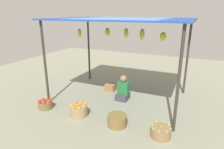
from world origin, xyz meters
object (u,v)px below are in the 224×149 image
Objects in this scene: vendor_person at (123,90)px; basket_oranges at (79,110)px; basket_limes at (161,132)px; basket_red_tomatoes at (45,105)px; basket_green_chilies at (117,120)px; wooden_crate_near_vendor at (111,87)px.

basket_oranges is at bearing -114.73° from vendor_person.
basket_oranges is 2.15m from basket_limes.
basket_green_chilies reaches higher than basket_red_tomatoes.
basket_red_tomatoes is 0.87× the size of basket_oranges.
basket_oranges reaches higher than wooden_crate_near_vendor.
basket_limes reaches higher than wooden_crate_near_vendor.
basket_red_tomatoes is 0.86× the size of basket_green_chilies.
vendor_person is 1.68× the size of basket_green_chilies.
basket_oranges is 1.33× the size of wooden_crate_near_vendor.
wooden_crate_near_vendor is at bearing 143.59° from vendor_person.
basket_limes is (1.47, -1.50, -0.18)m from vendor_person.
wooden_crate_near_vendor is (-0.65, 0.48, -0.18)m from vendor_person.
vendor_person is at bearing -36.41° from wooden_crate_near_vendor.
vendor_person is 2.11m from basket_limes.
basket_limes is at bearing -0.98° from basket_oranges.
basket_limes is (3.26, 0.00, 0.01)m from basket_red_tomatoes.
basket_red_tomatoes is 2.28m from wooden_crate_near_vendor.
basket_oranges is 1.10m from basket_green_chilies.
vendor_person is 1.96× the size of basket_red_tomatoes.
basket_oranges reaches higher than basket_limes.
basket_limes is (1.04, -0.01, -0.02)m from basket_green_chilies.
basket_oranges reaches higher than basket_red_tomatoes.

